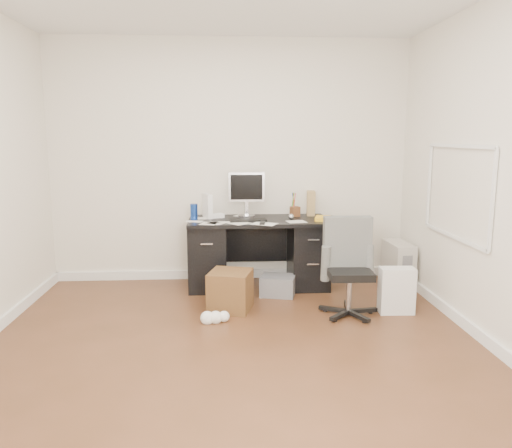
{
  "coord_description": "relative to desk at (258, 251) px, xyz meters",
  "views": [
    {
      "loc": [
        -0.05,
        -3.65,
        1.63
      ],
      "look_at": [
        0.25,
        1.2,
        0.78
      ],
      "focal_mm": 35.0,
      "sensor_mm": 36.0,
      "label": 1
    }
  ],
  "objects": [
    {
      "name": "ground",
      "position": [
        -0.3,
        -1.65,
        -0.4
      ],
      "size": [
        4.0,
        4.0,
        0.0
      ],
      "primitive_type": "plane",
      "color": "#4D2F19",
      "rests_on": "ground"
    },
    {
      "name": "room_shell",
      "position": [
        -0.27,
        -1.62,
        1.26
      ],
      "size": [
        4.02,
        4.02,
        2.71
      ],
      "color": "white",
      "rests_on": "ground"
    },
    {
      "name": "desk",
      "position": [
        0.0,
        0.0,
        0.0
      ],
      "size": [
        1.5,
        0.7,
        0.75
      ],
      "color": "black",
      "rests_on": "ground"
    },
    {
      "name": "loose_papers",
      "position": [
        -0.2,
        -0.05,
        0.35
      ],
      "size": [
        1.1,
        0.6,
        0.0
      ],
      "primitive_type": null,
      "color": "white",
      "rests_on": "desk"
    },
    {
      "name": "lcd_monitor",
      "position": [
        -0.12,
        0.17,
        0.6
      ],
      "size": [
        0.41,
        0.24,
        0.5
      ],
      "primitive_type": null,
      "rotation": [
        0.0,
        0.0,
        -0.04
      ],
      "color": "#B4B4B8",
      "rests_on": "desk"
    },
    {
      "name": "keyboard",
      "position": [
        -0.12,
        -0.13,
        0.36
      ],
      "size": [
        0.4,
        0.17,
        0.02
      ],
      "primitive_type": "cube",
      "rotation": [
        0.0,
        0.0,
        0.1
      ],
      "color": "black",
      "rests_on": "desk"
    },
    {
      "name": "computer_mouse",
      "position": [
        0.35,
        -0.05,
        0.38
      ],
      "size": [
        0.07,
        0.07,
        0.06
      ],
      "primitive_type": "sphere",
      "rotation": [
        0.0,
        0.0,
        -0.09
      ],
      "color": "#B4B4B8",
      "rests_on": "desk"
    },
    {
      "name": "travel_mug",
      "position": [
        -0.69,
        -0.03,
        0.44
      ],
      "size": [
        0.09,
        0.09,
        0.18
      ],
      "primitive_type": "cylinder",
      "rotation": [
        0.0,
        0.0,
        0.22
      ],
      "color": "#16399A",
      "rests_on": "desk"
    },
    {
      "name": "white_binder",
      "position": [
        -0.55,
        0.13,
        0.48
      ],
      "size": [
        0.17,
        0.25,
        0.26
      ],
      "primitive_type": "cube",
      "rotation": [
        0.0,
        0.0,
        0.32
      ],
      "color": "white",
      "rests_on": "desk"
    },
    {
      "name": "magazine_file",
      "position": [
        0.61,
        0.26,
        0.49
      ],
      "size": [
        0.14,
        0.24,
        0.27
      ],
      "primitive_type": "cube",
      "rotation": [
        0.0,
        0.0,
        -0.12
      ],
      "color": "olive",
      "rests_on": "desk"
    },
    {
      "name": "pen_cup",
      "position": [
        0.42,
        0.16,
        0.48
      ],
      "size": [
        0.14,
        0.14,
        0.26
      ],
      "primitive_type": null,
      "rotation": [
        0.0,
        0.0,
        0.41
      ],
      "color": "brown",
      "rests_on": "desk"
    },
    {
      "name": "yellow_book",
      "position": [
        0.69,
        -0.11,
        0.37
      ],
      "size": [
        0.22,
        0.26,
        0.04
      ],
      "primitive_type": "cube",
      "rotation": [
        0.0,
        0.0,
        -0.26
      ],
      "color": "yellow",
      "rests_on": "desk"
    },
    {
      "name": "paper_remote",
      "position": [
        0.04,
        -0.3,
        0.36
      ],
      "size": [
        0.31,
        0.29,
        0.02
      ],
      "primitive_type": null,
      "rotation": [
        0.0,
        0.0,
        -0.5
      ],
      "color": "white",
      "rests_on": "desk"
    },
    {
      "name": "office_chair",
      "position": [
        0.77,
        -0.96,
        0.05
      ],
      "size": [
        0.53,
        0.53,
        0.9
      ],
      "primitive_type": null,
      "rotation": [
        0.0,
        0.0,
        -0.03
      ],
      "color": "#545654",
      "rests_on": "ground"
    },
    {
      "name": "pc_tower",
      "position": [
        1.54,
        -0.09,
        -0.16
      ],
      "size": [
        0.24,
        0.5,
        0.49
      ],
      "primitive_type": "cube",
      "rotation": [
        0.0,
        0.0,
        0.04
      ],
      "color": "beige",
      "rests_on": "ground"
    },
    {
      "name": "shopping_bag",
      "position": [
        1.23,
        -0.93,
        -0.18
      ],
      "size": [
        0.33,
        0.24,
        0.43
      ],
      "primitive_type": "cube",
      "rotation": [
        0.0,
        0.0,
        -0.04
      ],
      "color": "white",
      "rests_on": "ground"
    },
    {
      "name": "wicker_basket",
      "position": [
        -0.32,
        -0.75,
        -0.21
      ],
      "size": [
        0.46,
        0.46,
        0.38
      ],
      "primitive_type": "cube",
      "rotation": [
        0.0,
        0.0,
        -0.26
      ],
      "color": "#4A2A16",
      "rests_on": "ground"
    },
    {
      "name": "desk_printer",
      "position": [
        0.18,
        -0.33,
        -0.3
      ],
      "size": [
        0.4,
        0.36,
        0.2
      ],
      "primitive_type": "cube",
      "rotation": [
        0.0,
        0.0,
        -0.24
      ],
      "color": "slate",
      "rests_on": "ground"
    }
  ]
}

